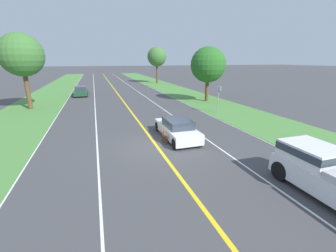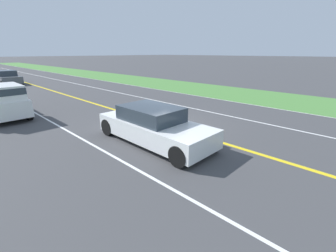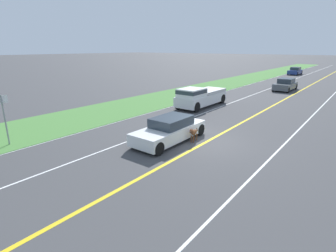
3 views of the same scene
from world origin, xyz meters
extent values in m
plane|color=#424244|center=(0.00, 0.00, 0.00)|extent=(400.00, 400.00, 0.00)
cube|color=yellow|center=(0.00, 0.00, 0.00)|extent=(0.18, 160.00, 0.01)
cube|color=white|center=(7.00, 0.00, 0.00)|extent=(0.14, 160.00, 0.01)
cube|color=white|center=(3.50, 0.00, 0.00)|extent=(0.10, 160.00, 0.01)
cube|color=white|center=(-3.50, 0.00, 0.00)|extent=(0.10, 160.00, 0.01)
cube|color=#4C843D|center=(10.00, 0.00, 0.01)|extent=(6.00, 160.00, 0.03)
cube|color=white|center=(1.72, 1.13, 0.51)|extent=(1.80, 4.73, 0.65)
cube|color=#2D3842|center=(1.72, 0.94, 1.09)|extent=(1.55, 2.27, 0.51)
cylinder|color=black|center=(2.53, 3.06, 0.34)|extent=(0.22, 0.68, 0.68)
cylinder|color=black|center=(2.53, -0.79, 0.34)|extent=(0.22, 0.68, 0.68)
cylinder|color=black|center=(0.90, 3.06, 0.34)|extent=(0.22, 0.68, 0.68)
cylinder|color=black|center=(0.90, -0.79, 0.34)|extent=(0.22, 0.68, 0.68)
ellipsoid|color=brown|center=(0.60, 0.34, 0.53)|extent=(0.29, 0.64, 0.29)
cylinder|color=brown|center=(0.64, 0.56, 0.19)|extent=(0.07, 0.07, 0.39)
cylinder|color=brown|center=(0.70, 0.14, 0.19)|extent=(0.07, 0.07, 0.39)
cylinder|color=brown|center=(0.50, 0.54, 0.19)|extent=(0.07, 0.07, 0.39)
cylinder|color=brown|center=(0.57, 0.11, 0.19)|extent=(0.07, 0.07, 0.39)
cylinder|color=brown|center=(0.56, 0.60, 0.64)|extent=(0.15, 0.19, 0.16)
sphere|color=brown|center=(0.54, 0.71, 0.70)|extent=(0.24, 0.24, 0.21)
ellipsoid|color=#331E14|center=(0.52, 0.85, 0.69)|extent=(0.11, 0.11, 0.08)
cone|color=#55301C|center=(0.60, 0.70, 0.78)|extent=(0.08, 0.08, 0.09)
cone|color=#55301C|center=(0.49, 0.69, 0.78)|extent=(0.08, 0.08, 0.09)
cylinder|color=brown|center=(0.67, -0.06, 0.57)|extent=(0.08, 0.24, 0.23)
cube|color=silver|center=(5.01, -7.82, 0.66)|extent=(1.96, 5.73, 0.81)
cube|color=silver|center=(5.01, -6.16, 1.41)|extent=(1.73, 2.16, 0.69)
cube|color=#2D3842|center=(5.01, -6.16, 1.51)|extent=(1.74, 2.19, 0.30)
cube|color=beige|center=(5.01, -9.02, 1.21)|extent=(1.92, 3.25, 0.28)
cylinder|color=black|center=(5.90, -5.54, 0.42)|extent=(0.22, 0.84, 0.84)
cylinder|color=black|center=(5.90, -10.09, 0.42)|extent=(0.22, 0.84, 0.84)
cylinder|color=black|center=(4.11, -5.54, 0.42)|extent=(0.22, 0.84, 0.84)
cylinder|color=black|center=(4.11, -10.09, 0.42)|extent=(0.22, 0.84, 0.84)
cube|color=#51565B|center=(1.63, -21.90, 0.52)|extent=(1.83, 4.49, 0.70)
cube|color=#2D3842|center=(1.63, -22.07, 1.15)|extent=(1.57, 2.15, 0.54)
cylinder|color=black|center=(2.45, -20.06, 0.31)|extent=(0.22, 0.63, 0.63)
cylinder|color=black|center=(2.45, -23.73, 0.31)|extent=(0.22, 0.63, 0.63)
cylinder|color=black|center=(0.80, -20.06, 0.31)|extent=(0.22, 0.63, 0.63)
cylinder|color=black|center=(0.80, -23.73, 0.31)|extent=(0.22, 0.63, 0.63)
cube|color=navy|center=(5.44, -43.42, 0.52)|extent=(1.79, 4.38, 0.67)
cube|color=#2D3842|center=(5.44, -43.60, 1.13)|extent=(1.54, 2.10, 0.55)
cylinder|color=black|center=(6.25, -41.67, 0.33)|extent=(0.22, 0.67, 0.67)
cylinder|color=black|center=(6.25, -45.18, 0.33)|extent=(0.22, 0.67, 0.67)
cylinder|color=black|center=(4.64, -41.67, 0.33)|extent=(0.22, 0.67, 0.67)
cylinder|color=black|center=(4.64, -45.18, 0.33)|extent=(0.22, 0.67, 0.67)
cylinder|color=gray|center=(8.12, 6.85, 1.35)|extent=(0.08, 0.08, 2.70)
cube|color=white|center=(8.18, 6.85, 2.45)|extent=(0.03, 0.64, 0.40)
camera|label=1|loc=(-3.31, -12.50, 5.10)|focal=24.00mm
camera|label=2|loc=(7.01, 6.98, 3.24)|focal=24.00mm
camera|label=3|loc=(-6.65, 12.03, 4.99)|focal=28.00mm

